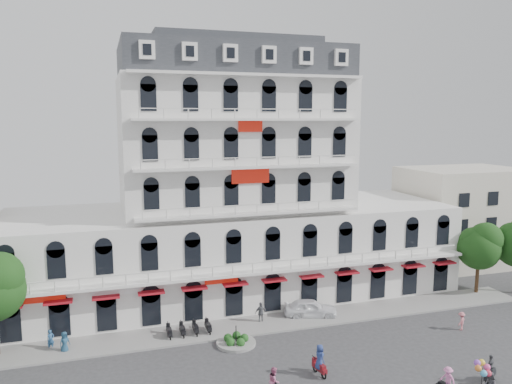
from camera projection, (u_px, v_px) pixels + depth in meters
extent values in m
plane|color=#38383A|center=(299.00, 375.00, 35.48)|extent=(120.00, 120.00, 0.00)
cube|color=gray|center=(260.00, 324.00, 43.97)|extent=(53.00, 4.00, 0.16)
cube|color=silver|center=(234.00, 250.00, 51.82)|extent=(45.00, 14.00, 9.00)
cube|color=silver|center=(233.00, 144.00, 50.22)|extent=(22.00, 12.00, 13.00)
cube|color=#2D3035|center=(232.00, 63.00, 49.05)|extent=(21.56, 11.76, 3.00)
cube|color=#2D3035|center=(232.00, 43.00, 48.77)|extent=(15.84, 8.64, 0.80)
cube|color=#A91421|center=(255.00, 282.00, 44.89)|extent=(40.50, 1.00, 0.15)
cube|color=#B4180B|center=(250.00, 176.00, 44.80)|extent=(3.50, 0.10, 1.40)
cube|color=beige|center=(461.00, 216.00, 62.33)|extent=(14.00, 10.00, 12.00)
cylinder|color=gray|center=(236.00, 343.00, 40.25)|extent=(3.20, 3.20, 0.24)
cylinder|color=black|center=(236.00, 334.00, 40.13)|extent=(0.08, 0.08, 1.40)
sphere|color=#184517|center=(244.00, 338.00, 40.40)|extent=(0.70, 0.70, 0.70)
sphere|color=#184517|center=(237.00, 335.00, 40.89)|extent=(0.70, 0.70, 0.70)
sphere|color=#184517|center=(228.00, 338.00, 40.43)|extent=(0.70, 0.70, 0.70)
sphere|color=#184517|center=(230.00, 342.00, 39.65)|extent=(0.70, 0.70, 0.70)
sphere|color=#184517|center=(241.00, 342.00, 39.62)|extent=(0.70, 0.70, 0.70)
cylinder|color=#382314|center=(477.00, 278.00, 51.75)|extent=(0.36, 0.36, 3.43)
sphere|color=#1B3912|center=(479.00, 248.00, 51.29)|extent=(4.37, 4.37, 4.37)
sphere|color=#1B3912|center=(486.00, 239.00, 51.01)|extent=(3.43, 3.43, 3.43)
sphere|color=#1B3912|center=(474.00, 242.00, 51.36)|extent=(3.12, 3.12, 3.12)
imported|color=white|center=(310.00, 308.00, 45.81)|extent=(5.17, 3.29, 1.64)
imported|color=#BD648D|center=(274.00, 380.00, 32.12)|extent=(0.95, 1.06, 1.81)
cube|color=maroon|center=(319.00, 368.00, 35.38)|extent=(0.58, 1.54, 0.35)
torus|color=black|center=(315.00, 368.00, 35.91)|extent=(0.21, 0.61, 0.60)
torus|color=black|center=(324.00, 375.00, 34.93)|extent=(0.21, 0.61, 0.60)
imported|color=navy|center=(320.00, 357.00, 35.26)|extent=(0.72, 0.98, 1.83)
cube|color=black|center=(490.00, 375.00, 34.37)|extent=(1.48, 1.05, 0.35)
torus|color=black|center=(487.00, 382.00, 34.02)|extent=(0.58, 0.40, 0.60)
torus|color=black|center=(492.00, 376.00, 34.81)|extent=(0.58, 0.40, 0.60)
imported|color=#58585F|center=(491.00, 366.00, 34.27)|extent=(1.01, 0.80, 1.60)
imported|color=pink|center=(448.00, 379.00, 32.39)|extent=(0.93, 1.23, 1.69)
imported|color=navy|center=(65.00, 342.00, 38.76)|extent=(0.98, 0.90, 1.69)
imported|color=slate|center=(261.00, 313.00, 44.38)|extent=(1.12, 0.48, 1.90)
imported|color=#D8727E|center=(461.00, 321.00, 42.94)|extent=(1.19, 1.03, 1.60)
imported|color=#29507B|center=(51.00, 340.00, 39.27)|extent=(0.72, 0.65, 1.64)
cylinder|color=black|center=(482.00, 382.00, 32.58)|extent=(0.04, 0.04, 2.00)
sphere|color=#E54C99|center=(487.00, 367.00, 32.53)|extent=(0.44, 0.44, 0.44)
sphere|color=yellow|center=(482.00, 362.00, 32.74)|extent=(0.44, 0.44, 0.44)
sphere|color=#994CD8|center=(477.00, 363.00, 32.63)|extent=(0.44, 0.44, 0.44)
sphere|color=orange|center=(478.00, 368.00, 32.32)|extent=(0.44, 0.44, 0.44)
sphere|color=#4CB2E5|center=(484.00, 373.00, 32.12)|extent=(0.44, 0.44, 0.44)
sphere|color=#D8334C|center=(488.00, 373.00, 32.23)|extent=(0.44, 0.44, 0.44)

